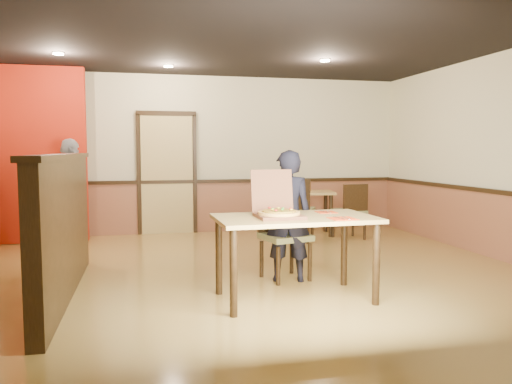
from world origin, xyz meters
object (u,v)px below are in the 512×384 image
(side_chair_left, at_px, (297,207))
(pizza_box, at_px, (278,211))
(side_table, at_px, (313,201))
(passerby, at_px, (71,193))
(side_chair_right, at_px, (351,209))
(main_table, at_px, (295,228))
(diner, at_px, (288,216))
(diner_chair, at_px, (282,231))
(condiment, at_px, (309,186))

(side_chair_left, height_order, pizza_box, pizza_box)
(side_table, height_order, pizza_box, pizza_box)
(passerby, bearing_deg, pizza_box, -153.07)
(side_chair_left, relative_size, side_table, 1.23)
(side_chair_right, distance_m, pizza_box, 3.67)
(side_table, distance_m, passerby, 4.00)
(side_chair_left, relative_size, pizza_box, 2.00)
(pizza_box, bearing_deg, side_chair_right, 54.16)
(main_table, xyz_separation_m, diner, (0.13, 0.69, 0.02))
(side_chair_left, bearing_deg, pizza_box, 97.90)
(main_table, xyz_separation_m, side_table, (1.44, 3.62, -0.14))
(side_chair_right, bearing_deg, passerby, -10.67)
(main_table, distance_m, side_chair_right, 3.55)
(pizza_box, bearing_deg, main_table, 1.67)
(diner_chair, bearing_deg, side_chair_right, 36.81)
(pizza_box, distance_m, condiment, 4.07)
(diner, bearing_deg, diner_chair, -69.97)
(diner_chair, bearing_deg, condiment, 52.31)
(main_table, relative_size, side_table, 1.89)
(side_table, bearing_deg, condiment, 103.66)
(diner_chair, distance_m, passerby, 3.66)
(side_chair_left, bearing_deg, condiment, -93.14)
(main_table, relative_size, pizza_box, 3.07)
(diner_chair, distance_m, side_chair_right, 2.80)
(side_table, xyz_separation_m, diner, (-1.31, -2.92, 0.16))
(passerby, height_order, condiment, passerby)
(side_chair_left, xyz_separation_m, passerby, (-3.49, 0.36, 0.27))
(diner_chair, xyz_separation_m, diner, (0.02, -0.15, 0.20))
(main_table, bearing_deg, condiment, 67.48)
(passerby, height_order, pizza_box, passerby)
(passerby, bearing_deg, diner_chair, -141.61)
(side_table, height_order, condiment, condiment)
(pizza_box, bearing_deg, side_table, 64.72)
(diner_chair, relative_size, passerby, 0.60)
(side_chair_right, distance_m, condiment, 0.95)
(side_chair_left, relative_size, passerby, 0.62)
(diner_chair, relative_size, pizza_box, 1.93)
(side_chair_right, relative_size, pizza_box, 1.80)
(pizza_box, bearing_deg, diner, 65.18)
(side_table, distance_m, diner, 3.21)
(side_chair_left, relative_size, diner, 0.69)
(side_chair_left, xyz_separation_m, side_table, (0.49, 0.62, 0.02))
(passerby, xyz_separation_m, condiment, (3.95, 0.38, 0.01))
(side_table, distance_m, pizza_box, 3.98)
(diner_chair, relative_size, side_chair_left, 0.97)
(diner_chair, xyz_separation_m, condiment, (1.30, 2.89, 0.30))
(main_table, xyz_separation_m, side_chair_left, (0.96, 3.00, -0.16))
(diner_chair, bearing_deg, side_chair_left, 55.10)
(side_table, bearing_deg, diner_chair, -115.70)
(diner_chair, relative_size, diner, 0.67)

